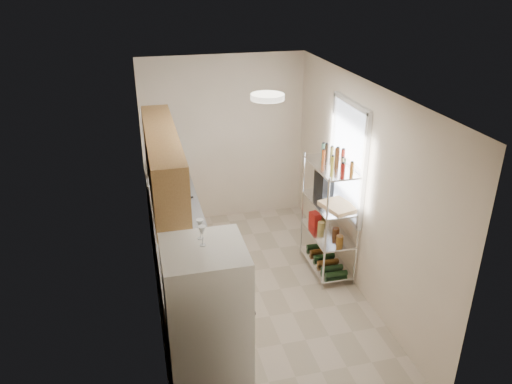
{
  "coord_description": "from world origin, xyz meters",
  "views": [
    {
      "loc": [
        -1.3,
        -5.03,
        3.77
      ],
      "look_at": [
        0.02,
        0.25,
        1.28
      ],
      "focal_mm": 35.0,
      "sensor_mm": 36.0,
      "label": 1
    }
  ],
  "objects_px": {
    "rice_cooker": "(172,209)",
    "frying_pan_large": "(165,202)",
    "cutting_board": "(339,206)",
    "espresso_machine": "(324,181)",
    "refrigerator": "(208,330)"
  },
  "relations": [
    {
      "from": "refrigerator",
      "to": "cutting_board",
      "type": "relative_size",
      "value": 3.77
    },
    {
      "from": "refrigerator",
      "to": "frying_pan_large",
      "type": "relative_size",
      "value": 6.49
    },
    {
      "from": "cutting_board",
      "to": "rice_cooker",
      "type": "bearing_deg",
      "value": 168.04
    },
    {
      "from": "cutting_board",
      "to": "espresso_machine",
      "type": "xyz_separation_m",
      "value": [
        -0.02,
        0.49,
        0.13
      ]
    },
    {
      "from": "frying_pan_large",
      "to": "cutting_board",
      "type": "height_order",
      "value": "cutting_board"
    },
    {
      "from": "rice_cooker",
      "to": "espresso_machine",
      "type": "height_order",
      "value": "espresso_machine"
    },
    {
      "from": "refrigerator",
      "to": "cutting_board",
      "type": "height_order",
      "value": "refrigerator"
    },
    {
      "from": "cutting_board",
      "to": "frying_pan_large",
      "type": "bearing_deg",
      "value": 157.72
    },
    {
      "from": "rice_cooker",
      "to": "espresso_machine",
      "type": "xyz_separation_m",
      "value": [
        2.02,
        0.06,
        0.15
      ]
    },
    {
      "from": "refrigerator",
      "to": "frying_pan_large",
      "type": "distance_m",
      "value": 2.56
    },
    {
      "from": "rice_cooker",
      "to": "frying_pan_large",
      "type": "distance_m",
      "value": 0.44
    },
    {
      "from": "refrigerator",
      "to": "rice_cooker",
      "type": "xyz_separation_m",
      "value": [
        -0.11,
        2.12,
        0.18
      ]
    },
    {
      "from": "refrigerator",
      "to": "espresso_machine",
      "type": "bearing_deg",
      "value": 48.77
    },
    {
      "from": "frying_pan_large",
      "to": "cutting_board",
      "type": "xyz_separation_m",
      "value": [
        2.09,
        -0.86,
        0.1
      ]
    },
    {
      "from": "refrigerator",
      "to": "cutting_board",
      "type": "distance_m",
      "value": 2.57
    }
  ]
}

